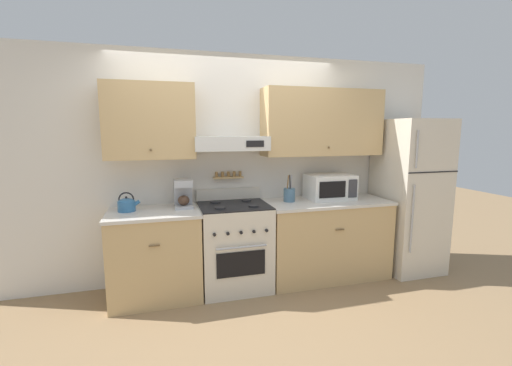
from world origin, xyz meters
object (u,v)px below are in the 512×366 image
(stove_range, at_px, (234,246))
(utensil_crock, at_px, (289,195))
(coffee_maker, at_px, (183,193))
(tea_kettle, at_px, (127,204))
(refrigerator, at_px, (409,196))
(microwave, at_px, (330,187))

(stove_range, distance_m, utensil_crock, 0.84)
(coffee_maker, bearing_deg, tea_kettle, -177.31)
(refrigerator, height_order, microwave, refrigerator)
(stove_range, xyz_separation_m, utensil_crock, (0.66, 0.07, 0.52))
(refrigerator, bearing_deg, utensil_crock, 175.66)
(coffee_maker, xyz_separation_m, utensil_crock, (1.18, -0.03, -0.07))
(stove_range, height_order, microwave, microwave)
(refrigerator, relative_size, coffee_maker, 6.23)
(stove_range, relative_size, microwave, 1.97)
(coffee_maker, distance_m, microwave, 1.69)
(refrigerator, bearing_deg, microwave, 172.44)
(coffee_maker, relative_size, microwave, 0.55)
(stove_range, bearing_deg, coffee_maker, 169.89)
(tea_kettle, bearing_deg, refrigerator, -2.03)
(tea_kettle, height_order, utensil_crock, utensil_crock)
(stove_range, distance_m, refrigerator, 2.22)
(tea_kettle, height_order, coffee_maker, coffee_maker)
(coffee_maker, distance_m, utensil_crock, 1.18)
(tea_kettle, bearing_deg, microwave, 0.45)
(utensil_crock, bearing_deg, coffee_maker, 178.73)
(coffee_maker, bearing_deg, refrigerator, -3.00)
(tea_kettle, height_order, microwave, microwave)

